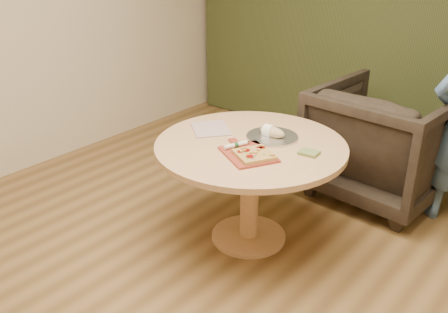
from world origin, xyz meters
name	(u,v)px	position (x,y,z in m)	size (l,w,h in m)	color
room_shell	(190,77)	(0.00, 0.00, 1.40)	(5.04, 6.04, 2.84)	olive
curtain	(412,9)	(0.00, 2.90, 1.40)	(4.80, 0.14, 2.78)	#2C3417
pedestal_table	(250,162)	(-0.18, 0.76, 0.61)	(1.29, 1.29, 0.75)	tan
pizza_paddle	(248,154)	(-0.09, 0.60, 0.76)	(0.47, 0.41, 0.01)	#9B3827
flatbread_pizza	(254,154)	(-0.02, 0.58, 0.78)	(0.30, 0.30, 0.04)	tan
cutlery_roll	(236,145)	(-0.20, 0.62, 0.78)	(0.09, 0.19, 0.03)	white
newspaper	(211,129)	(-0.56, 0.78, 0.76)	(0.30, 0.25, 0.01)	silver
serving_tray	(272,137)	(-0.13, 0.93, 0.76)	(0.36, 0.36, 0.02)	silver
bread_roll	(271,132)	(-0.14, 0.93, 0.79)	(0.19, 0.09, 0.09)	tan
green_packet	(309,153)	(0.21, 0.86, 0.76)	(0.12, 0.10, 0.02)	#51622C
armchair	(383,137)	(0.25, 1.99, 0.52)	(1.01, 0.94, 1.03)	black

